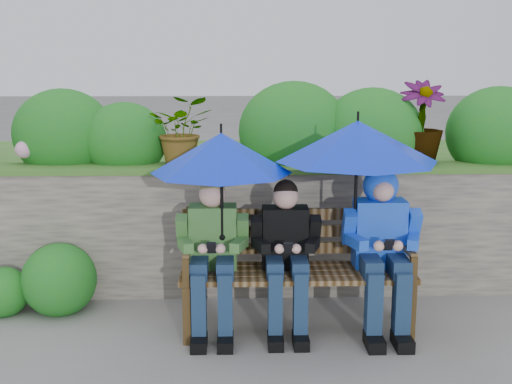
{
  "coord_description": "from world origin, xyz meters",
  "views": [
    {
      "loc": [
        -0.12,
        -4.25,
        1.84
      ],
      "look_at": [
        0.0,
        0.1,
        0.95
      ],
      "focal_mm": 45.0,
      "sensor_mm": 36.0,
      "label": 1
    }
  ],
  "objects_px": {
    "boy_right": "(382,238)",
    "umbrella_left": "(221,153)",
    "park_bench": "(296,261)",
    "boy_left": "(213,249)",
    "umbrella_right": "(357,141)",
    "boy_middle": "(286,249)"
  },
  "relations": [
    {
      "from": "park_bench",
      "to": "boy_left",
      "type": "height_order",
      "value": "boy_left"
    },
    {
      "from": "boy_middle",
      "to": "boy_left",
      "type": "bearing_deg",
      "value": -179.75
    },
    {
      "from": "boy_middle",
      "to": "umbrella_left",
      "type": "height_order",
      "value": "umbrella_left"
    },
    {
      "from": "boy_left",
      "to": "umbrella_left",
      "type": "height_order",
      "value": "umbrella_left"
    },
    {
      "from": "boy_left",
      "to": "umbrella_left",
      "type": "xyz_separation_m",
      "value": [
        0.07,
        0.01,
        0.65
      ]
    },
    {
      "from": "boy_middle",
      "to": "umbrella_right",
      "type": "relative_size",
      "value": 0.96
    },
    {
      "from": "boy_right",
      "to": "umbrella_left",
      "type": "xyz_separation_m",
      "value": [
        -1.09,
        -0.0,
        0.59
      ]
    },
    {
      "from": "park_bench",
      "to": "boy_left",
      "type": "xyz_separation_m",
      "value": [
        -0.58,
        -0.07,
        0.12
      ]
    },
    {
      "from": "umbrella_left",
      "to": "umbrella_right",
      "type": "distance_m",
      "value": 0.9
    },
    {
      "from": "boy_left",
      "to": "umbrella_right",
      "type": "height_order",
      "value": "umbrella_right"
    },
    {
      "from": "park_bench",
      "to": "boy_right",
      "type": "xyz_separation_m",
      "value": [
        0.58,
        -0.06,
        0.18
      ]
    },
    {
      "from": "boy_left",
      "to": "boy_right",
      "type": "height_order",
      "value": "boy_right"
    },
    {
      "from": "boy_left",
      "to": "boy_middle",
      "type": "distance_m",
      "value": 0.5
    },
    {
      "from": "boy_middle",
      "to": "boy_right",
      "type": "xyz_separation_m",
      "value": [
        0.65,
        0.01,
        0.07
      ]
    },
    {
      "from": "boy_right",
      "to": "boy_left",
      "type": "bearing_deg",
      "value": -179.62
    },
    {
      "from": "umbrella_right",
      "to": "umbrella_left",
      "type": "bearing_deg",
      "value": -178.28
    },
    {
      "from": "boy_middle",
      "to": "umbrella_right",
      "type": "bearing_deg",
      "value": 3.96
    },
    {
      "from": "park_bench",
      "to": "boy_left",
      "type": "distance_m",
      "value": 0.59
    },
    {
      "from": "boy_left",
      "to": "umbrella_right",
      "type": "distance_m",
      "value": 1.21
    },
    {
      "from": "boy_middle",
      "to": "umbrella_right",
      "type": "height_order",
      "value": "umbrella_right"
    },
    {
      "from": "boy_right",
      "to": "umbrella_left",
      "type": "height_order",
      "value": "umbrella_left"
    },
    {
      "from": "umbrella_left",
      "to": "umbrella_right",
      "type": "xyz_separation_m",
      "value": [
        0.9,
        0.03,
        0.07
      ]
    }
  ]
}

